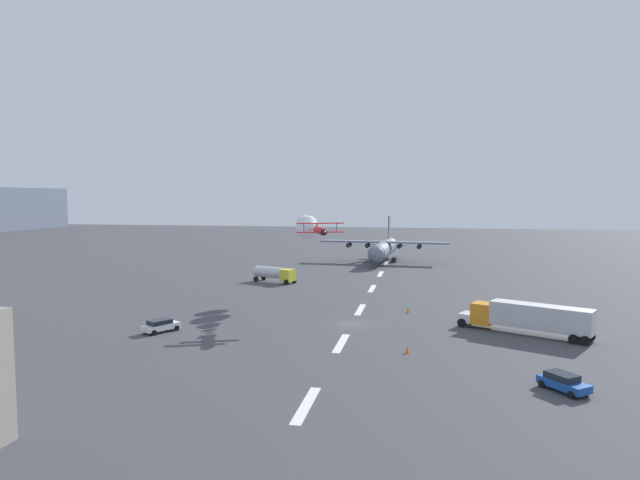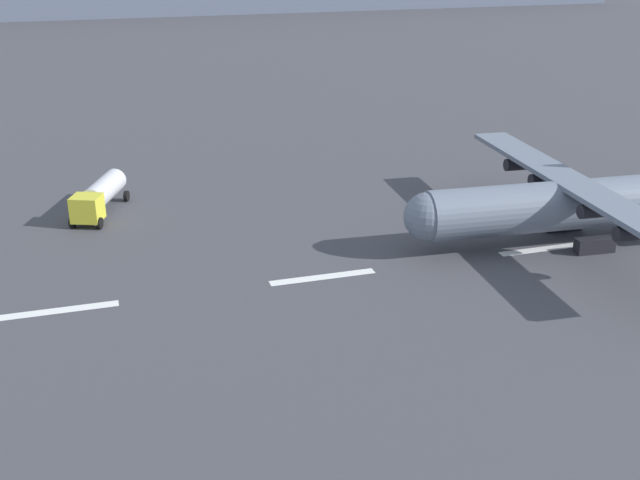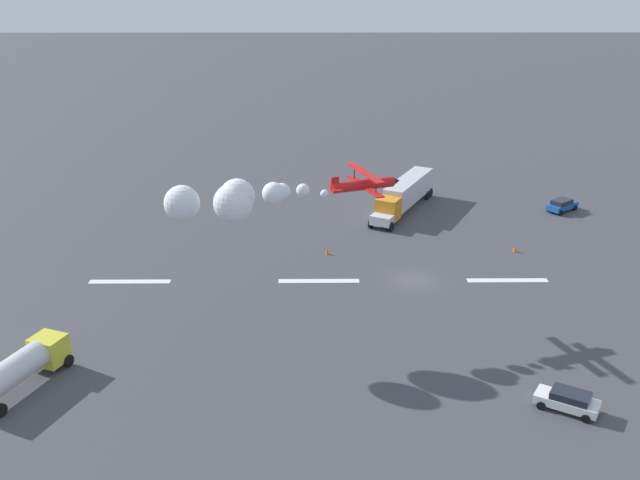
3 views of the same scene
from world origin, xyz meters
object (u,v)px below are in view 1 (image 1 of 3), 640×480
(semi_truck_orange, at_px, (528,317))
(cargo_transport_plane, at_px, (383,249))
(traffic_cone_far, at_px, (408,310))
(stunt_biplane_red, at_px, (308,226))
(followme_car_yellow, at_px, (563,382))
(fuel_tanker_truck, at_px, (275,273))
(traffic_cone_near, at_px, (407,350))
(airport_staff_sedan, at_px, (161,325))

(semi_truck_orange, bearing_deg, cargo_transport_plane, 17.92)
(cargo_transport_plane, relative_size, traffic_cone_far, 42.30)
(cargo_transport_plane, bearing_deg, stunt_biplane_red, 170.80)
(followme_car_yellow, bearing_deg, fuel_tanker_truck, 36.78)
(cargo_transport_plane, xyz_separation_m, traffic_cone_near, (-78.60, -8.26, -3.01))
(traffic_cone_near, xyz_separation_m, traffic_cone_far, (20.31, 0.52, 0.00))
(airport_staff_sedan, bearing_deg, semi_truck_orange, -81.02)
(semi_truck_orange, distance_m, traffic_cone_near, 17.39)
(semi_truck_orange, distance_m, followme_car_yellow, 19.65)
(semi_truck_orange, xyz_separation_m, traffic_cone_far, (9.83, 14.28, -1.76))
(stunt_biplane_red, xyz_separation_m, followme_car_yellow, (-37.14, -29.66, -10.79))
(traffic_cone_near, bearing_deg, stunt_biplane_red, 30.43)
(followme_car_yellow, bearing_deg, semi_truck_orange, -1.65)
(fuel_tanker_truck, relative_size, airport_staff_sedan, 1.87)
(followme_car_yellow, height_order, traffic_cone_near, followme_car_yellow)
(stunt_biplane_red, distance_m, fuel_tanker_truck, 20.81)
(semi_truck_orange, height_order, airport_staff_sedan, semi_truck_orange)
(stunt_biplane_red, distance_m, traffic_cone_far, 20.97)
(cargo_transport_plane, xyz_separation_m, semi_truck_orange, (-68.12, -22.03, -1.25))
(semi_truck_orange, bearing_deg, traffic_cone_near, 127.29)
(semi_truck_orange, relative_size, fuel_tanker_truck, 1.70)
(semi_truck_orange, bearing_deg, fuel_tanker_truck, 50.37)
(stunt_biplane_red, bearing_deg, traffic_cone_far, -115.82)
(cargo_transport_plane, relative_size, followme_car_yellow, 7.16)
(semi_truck_orange, distance_m, airport_staff_sedan, 43.81)
(followme_car_yellow, xyz_separation_m, airport_staff_sedan, (12.76, 42.69, 0.00))
(stunt_biplane_red, bearing_deg, airport_staff_sedan, 151.87)
(fuel_tanker_truck, xyz_separation_m, airport_staff_sedan, (-39.91, 3.31, -0.92))
(fuel_tanker_truck, distance_m, followme_car_yellow, 65.77)
(stunt_biplane_red, relative_size, airport_staff_sedan, 4.18)
(fuel_tanker_truck, height_order, traffic_cone_near, fuel_tanker_truck)
(fuel_tanker_truck, distance_m, traffic_cone_far, 34.65)
(cargo_transport_plane, distance_m, airport_staff_sedan, 77.95)
(semi_truck_orange, relative_size, airport_staff_sedan, 3.17)
(fuel_tanker_truck, xyz_separation_m, traffic_cone_near, (-43.56, -26.18, -1.36))
(cargo_transport_plane, distance_m, fuel_tanker_truck, 39.39)
(traffic_cone_near, bearing_deg, cargo_transport_plane, 6.00)
(fuel_tanker_truck, bearing_deg, traffic_cone_far, -132.18)
(followme_car_yellow, bearing_deg, traffic_cone_near, 55.37)
(airport_staff_sedan, bearing_deg, traffic_cone_near, -97.05)
(traffic_cone_near, relative_size, traffic_cone_far, 1.00)
(airport_staff_sedan, distance_m, traffic_cone_far, 33.43)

